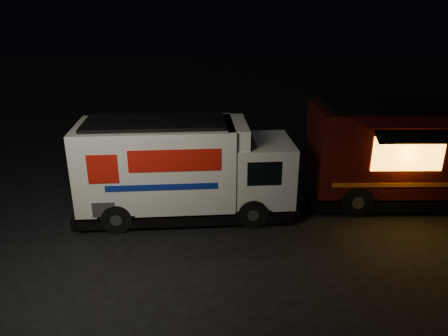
% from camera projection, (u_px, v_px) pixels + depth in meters
% --- Properties ---
extents(ground, '(80.00, 80.00, 0.00)m').
position_uv_depth(ground, '(217.00, 229.00, 12.84)').
color(ground, black).
rests_on(ground, ground).
extents(white_truck, '(6.88, 2.91, 3.04)m').
position_uv_depth(white_truck, '(187.00, 168.00, 13.22)').
color(white_truck, silver).
rests_on(white_truck, ground).
extents(red_truck, '(7.16, 2.82, 3.30)m').
position_uv_depth(red_truck, '(415.00, 153.00, 14.14)').
color(red_truck, '#3A0F0A').
rests_on(red_truck, ground).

